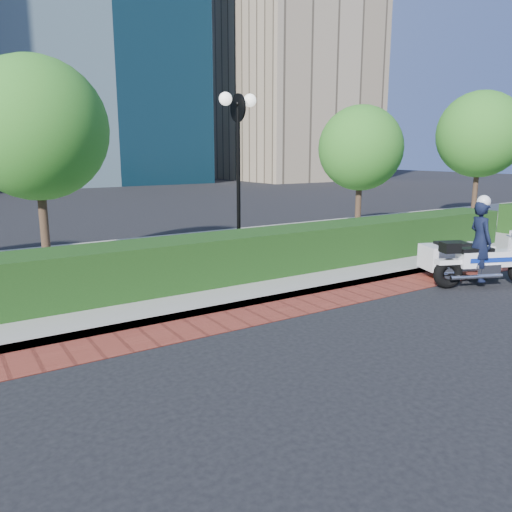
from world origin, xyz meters
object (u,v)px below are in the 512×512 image
lamppost (238,151)px  tree_b (36,129)px  police_motorcycle (473,253)px  tree_d (480,134)px  tree_c (361,148)px

lamppost → tree_b: 4.71m
police_motorcycle → lamppost: bearing=151.0°
lamppost → tree_d: tree_d is taller
tree_b → tree_d: tree_d is taller
tree_d → police_motorcycle: bearing=-146.0°
tree_b → police_motorcycle: bearing=-35.3°
tree_d → police_motorcycle: tree_d is taller
tree_b → police_motorcycle: size_ratio=2.04×
tree_d → police_motorcycle: 10.60m
tree_b → police_motorcycle: (8.05, -5.70, -2.74)m
tree_b → tree_d: (16.50, 0.00, 0.18)m
lamppost → tree_d: size_ratio=0.82×
tree_b → tree_c: bearing=-0.0°
lamppost → tree_b: bearing=163.9°
tree_b → tree_c: tree_b is taller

